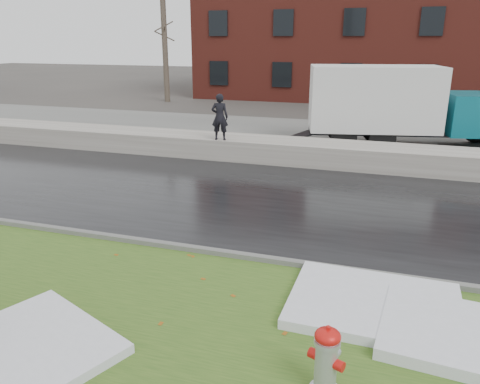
% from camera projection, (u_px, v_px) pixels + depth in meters
% --- Properties ---
extents(ground, '(120.00, 120.00, 0.00)m').
position_uv_depth(ground, '(231.00, 285.00, 8.15)').
color(ground, '#47423D').
rests_on(ground, ground).
extents(verge, '(60.00, 4.50, 0.04)m').
position_uv_depth(verge, '(204.00, 324.00, 7.02)').
color(verge, '#2E511B').
rests_on(verge, ground).
extents(road, '(60.00, 7.00, 0.03)m').
position_uv_depth(road, '(286.00, 202.00, 12.22)').
color(road, black).
rests_on(road, ground).
extents(parking_lot, '(60.00, 9.00, 0.03)m').
position_uv_depth(parking_lot, '(329.00, 139.00, 19.90)').
color(parking_lot, slate).
rests_on(parking_lot, ground).
extents(curb, '(60.00, 0.15, 0.14)m').
position_uv_depth(curb, '(247.00, 257.00, 9.04)').
color(curb, slate).
rests_on(curb, ground).
extents(snowbank, '(60.00, 1.60, 0.75)m').
position_uv_depth(snowbank, '(313.00, 153.00, 15.90)').
color(snowbank, '#ADA89E').
rests_on(snowbank, ground).
extents(brick_building, '(26.00, 12.00, 10.00)m').
position_uv_depth(brick_building, '(393.00, 24.00, 33.13)').
color(brick_building, maroon).
rests_on(brick_building, ground).
extents(bg_tree_left, '(1.40, 1.62, 6.50)m').
position_uv_depth(bg_tree_left, '(165.00, 50.00, 30.47)').
color(bg_tree_left, brown).
rests_on(bg_tree_left, ground).
extents(bg_tree_center, '(1.40, 1.62, 6.50)m').
position_uv_depth(bg_tree_center, '(269.00, 49.00, 32.35)').
color(bg_tree_center, brown).
rests_on(bg_tree_center, ground).
extents(fire_hydrant, '(0.46, 0.44, 0.93)m').
position_uv_depth(fire_hydrant, '(326.00, 358.00, 5.48)').
color(fire_hydrant, '#AFB3B8').
rests_on(fire_hydrant, verge).
extents(box_truck, '(9.39, 3.75, 3.10)m').
position_uv_depth(box_truck, '(399.00, 105.00, 18.02)').
color(box_truck, black).
rests_on(box_truck, ground).
extents(worker, '(0.63, 0.47, 1.58)m').
position_uv_depth(worker, '(220.00, 117.00, 15.90)').
color(worker, black).
rests_on(worker, snowbank).
extents(snow_patch_near, '(2.64, 2.06, 0.16)m').
position_uv_depth(snow_patch_near, '(374.00, 305.00, 7.33)').
color(snow_patch_near, silver).
rests_on(snow_patch_near, verge).
extents(snow_patch_far, '(2.65, 2.33, 0.14)m').
position_uv_depth(snow_patch_far, '(38.00, 343.00, 6.42)').
color(snow_patch_far, silver).
rests_on(snow_patch_far, verge).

